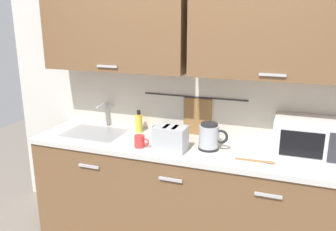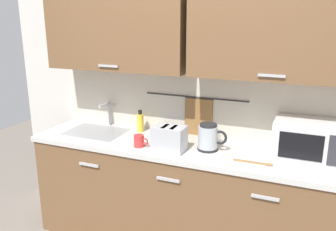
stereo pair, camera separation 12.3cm
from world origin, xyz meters
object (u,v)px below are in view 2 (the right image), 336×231
dish_soap_bottle (140,122)px  mug_near_sink (139,141)px  microwave (307,139)px  mixing_bowl (165,130)px  toaster (169,138)px  electric_kettle (209,137)px  mug_by_kettle (216,136)px  wooden_spoon (258,163)px

dish_soap_bottle → mug_near_sink: (0.17, -0.34, -0.04)m
microwave → mixing_bowl: microwave is taller
toaster → mixing_bowl: bearing=118.3°
electric_kettle → mug_near_sink: bearing=-164.6°
dish_soap_bottle → mug_by_kettle: dish_soap_bottle is taller
electric_kettle → mug_near_sink: electric_kettle is taller
mixing_bowl → wooden_spoon: size_ratio=0.78×
mixing_bowl → toaster: toaster is taller
toaster → wooden_spoon: bearing=0.1°
toaster → electric_kettle: bearing=24.9°
mixing_bowl → toaster: bearing=-61.7°
microwave → electric_kettle: microwave is taller
dish_soap_bottle → wooden_spoon: size_ratio=0.71×
dish_soap_bottle → toaster: size_ratio=0.77×
mug_near_sink → mixing_bowl: 0.34m
dish_soap_bottle → mug_near_sink: dish_soap_bottle is taller
microwave → electric_kettle: size_ratio=2.03×
mug_near_sink → toaster: toaster is taller
microwave → mug_near_sink: size_ratio=3.83×
electric_kettle → toaster: 0.30m
microwave → electric_kettle: (-0.69, -0.13, -0.03)m
mixing_bowl → mug_near_sink: bearing=-103.9°
mug_near_sink → mug_by_kettle: 0.62m
microwave → toaster: 0.99m
electric_kettle → toaster: size_ratio=0.89×
microwave → dish_soap_bottle: 1.37m
mug_near_sink → electric_kettle: bearing=15.4°
electric_kettle → dish_soap_bottle: size_ratio=1.16×
toaster → mug_by_kettle: 0.43m
mixing_bowl → dish_soap_bottle: bearing=175.9°
mixing_bowl → mug_by_kettle: mug_by_kettle is taller
microwave → mixing_bowl: bearing=177.4°
dish_soap_bottle → mug_by_kettle: bearing=0.4°
electric_kettle → wooden_spoon: 0.42m
mixing_bowl → microwave: bearing=-2.6°
electric_kettle → dish_soap_bottle: 0.71m
microwave → wooden_spoon: size_ratio=1.67×
electric_kettle → wooden_spoon: electric_kettle is taller
microwave → mug_by_kettle: microwave is taller
microwave → mug_near_sink: bearing=-167.2°
toaster → wooden_spoon: 0.67m
mug_near_sink → toaster: size_ratio=0.47×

